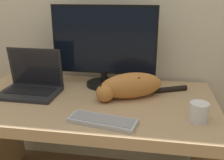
{
  "coord_description": "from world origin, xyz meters",
  "views": [
    {
      "loc": [
        0.36,
        -0.97,
        1.3
      ],
      "look_at": [
        0.14,
        0.36,
        0.84
      ],
      "focal_mm": 42.0,
      "sensor_mm": 36.0,
      "label": 1
    }
  ],
  "objects": [
    {
      "name": "coffee_mug",
      "position": [
        0.58,
        0.22,
        0.75
      ],
      "size": [
        0.09,
        0.09,
        0.09
      ],
      "color": "white",
      "rests_on": "desk"
    },
    {
      "name": "monitor",
      "position": [
        0.04,
        0.63,
        0.97
      ],
      "size": [
        0.67,
        0.23,
        0.52
      ],
      "color": "black",
      "rests_on": "desk"
    },
    {
      "name": "external_keyboard",
      "position": [
        0.13,
        0.12,
        0.72
      ],
      "size": [
        0.34,
        0.17,
        0.02
      ],
      "rotation": [
        0.0,
        0.0,
        -0.18
      ],
      "color": "#BCBCC1",
      "rests_on": "desk"
    },
    {
      "name": "cat",
      "position": [
        0.23,
        0.45,
        0.78
      ],
      "size": [
        0.54,
        0.34,
        0.15
      ],
      "rotation": [
        0.0,
        0.0,
        0.43
      ],
      "color": "#C67A38",
      "rests_on": "desk"
    },
    {
      "name": "desk",
      "position": [
        0.0,
        0.4,
        0.56
      ],
      "size": [
        1.45,
        0.8,
        0.71
      ],
      "color": "tan",
      "rests_on": "ground_plane"
    },
    {
      "name": "laptop",
      "position": [
        -0.37,
        0.43,
        0.76
      ],
      "size": [
        0.35,
        0.26,
        0.27
      ],
      "rotation": [
        0.0,
        0.0,
        -0.02
      ],
      "color": "#232326",
      "rests_on": "desk"
    }
  ]
}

